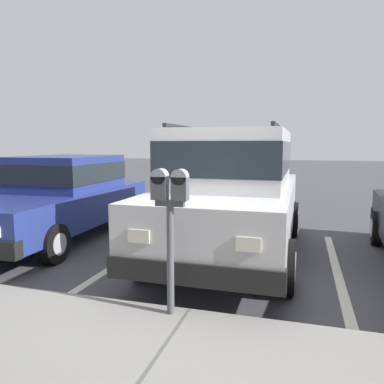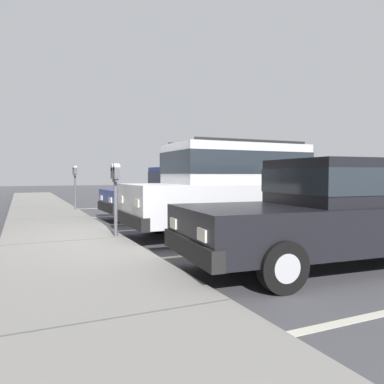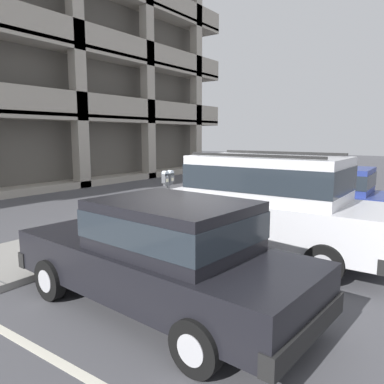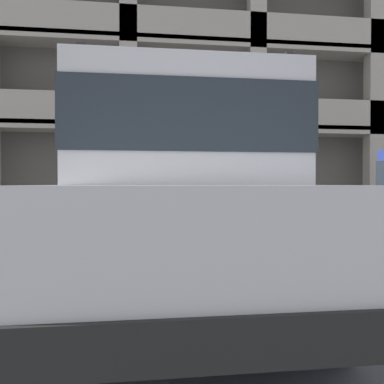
# 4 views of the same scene
# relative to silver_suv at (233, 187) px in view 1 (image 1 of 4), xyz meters

# --- Properties ---
(ground_plane) EXTENTS (80.00, 80.00, 0.10)m
(ground_plane) POSITION_rel_silver_suv_xyz_m (-0.01, 2.25, -1.14)
(ground_plane) COLOR #4C4C51
(sidewalk) EXTENTS (40.00, 2.20, 0.12)m
(sidewalk) POSITION_rel_silver_suv_xyz_m (-0.01, 3.55, -1.03)
(sidewalk) COLOR gray
(sidewalk) RESTS_ON ground_plane
(parking_stall_lines) EXTENTS (12.51, 4.80, 0.01)m
(parking_stall_lines) POSITION_rel_silver_suv_xyz_m (1.54, 0.85, -1.08)
(parking_stall_lines) COLOR silver
(parking_stall_lines) RESTS_ON ground_plane
(silver_suv) EXTENTS (2.03, 4.78, 2.03)m
(silver_suv) POSITION_rel_silver_suv_xyz_m (0.00, 0.00, 0.00)
(silver_suv) COLOR silver
(silver_suv) RESTS_ON ground_plane
(dark_hatchback) EXTENTS (1.95, 4.54, 1.54)m
(dark_hatchback) POSITION_rel_silver_suv_xyz_m (3.31, -0.17, -0.27)
(dark_hatchback) COLOR navy
(dark_hatchback) RESTS_ON ground_plane
(parking_meter_near) EXTENTS (0.35, 0.12, 1.42)m
(parking_meter_near) POSITION_rel_silver_suv_xyz_m (0.14, 2.60, 0.09)
(parking_meter_near) COLOR #595B60
(parking_meter_near) RESTS_ON sidewalk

